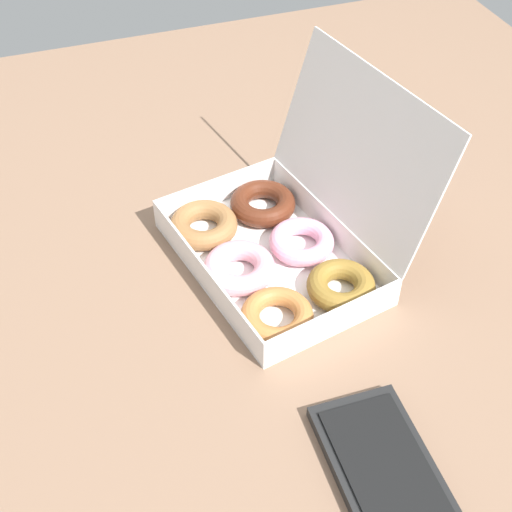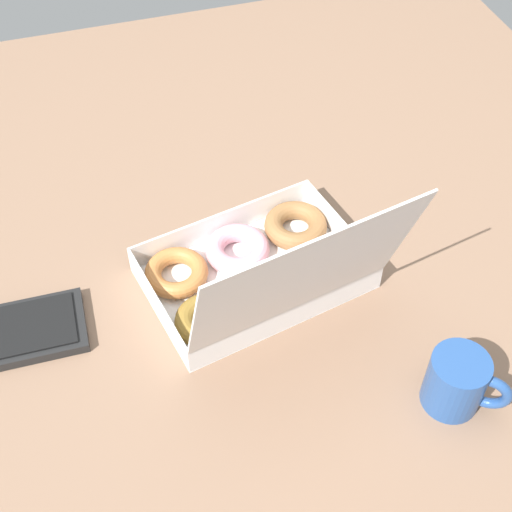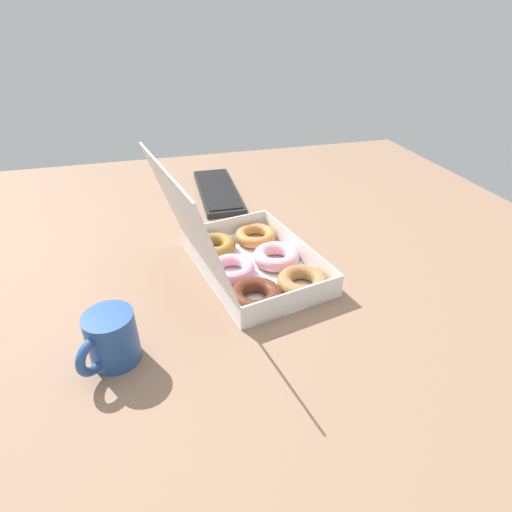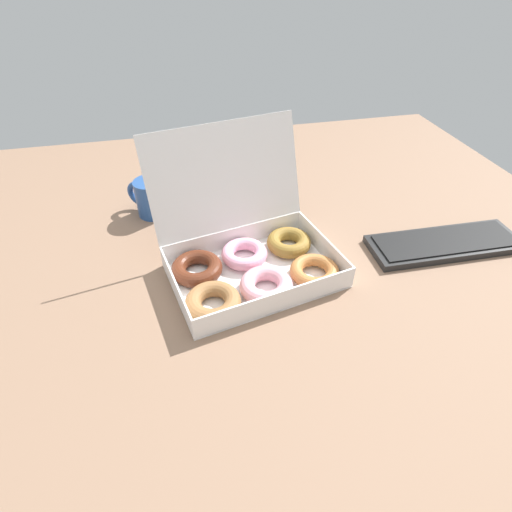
# 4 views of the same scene
# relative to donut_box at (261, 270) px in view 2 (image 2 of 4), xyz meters

# --- Properties ---
(ground_plane) EXTENTS (1.80, 1.80, 0.02)m
(ground_plane) POSITION_rel_donut_box_xyz_m (0.04, -0.04, -0.05)
(ground_plane) COLOR #876750
(donut_box) EXTENTS (0.42, 0.39, 0.29)m
(donut_box) POSITION_rel_donut_box_xyz_m (0.00, 0.00, 0.00)
(donut_box) COLOR white
(donut_box) RESTS_ON ground_plane
(coffee_mug) EXTENTS (0.12, 0.10, 0.10)m
(coffee_mug) POSITION_rel_donut_box_xyz_m (-0.21, 0.31, 0.02)
(coffee_mug) COLOR #284F91
(coffee_mug) RESTS_ON ground_plane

